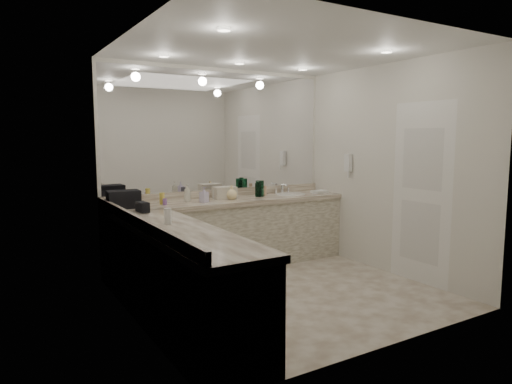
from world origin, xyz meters
TOP-DOWN VIEW (x-y plane):
  - floor at (0.00, 0.00)m, footprint 3.20×3.20m
  - ceiling at (0.00, 0.00)m, footprint 3.20×3.20m
  - wall_back at (0.00, 1.50)m, footprint 3.20×0.02m
  - wall_left at (-1.60, 0.00)m, footprint 0.02×3.00m
  - wall_right at (1.60, 0.00)m, footprint 0.02×3.00m
  - vanity_back_base at (0.00, 1.20)m, footprint 3.20×0.60m
  - vanity_back_top at (0.00, 1.19)m, footprint 3.20×0.64m
  - vanity_left_base at (-1.30, -0.30)m, footprint 0.60×2.40m
  - vanity_left_top at (-1.29, -0.30)m, footprint 0.64×2.42m
  - backsplash_back at (0.00, 1.48)m, footprint 3.20×0.04m
  - backsplash_left at (-1.58, 0.00)m, footprint 0.04×3.00m
  - mirror_back at (0.00, 1.49)m, footprint 3.12×0.01m
  - mirror_left at (-1.59, 0.00)m, footprint 0.01×2.92m
  - sink at (0.95, 1.20)m, footprint 0.44×0.44m
  - faucet at (0.95, 1.41)m, footprint 0.24×0.16m
  - wall_phone at (1.56, 0.70)m, footprint 0.06×0.10m
  - door at (1.59, -0.50)m, footprint 0.02×0.82m
  - black_toiletry_bag at (-1.39, 1.15)m, footprint 0.36×0.24m
  - black_bag_spill at (-1.30, 0.75)m, footprint 0.10×0.20m
  - cream_cosmetic_case at (-0.06, 1.26)m, footprint 0.30×0.19m
  - hand_towel at (1.39, 1.11)m, footprint 0.23×0.17m
  - lotion_left at (-1.30, -0.02)m, footprint 0.07×0.07m
  - soap_bottle_a at (-0.57, 1.28)m, footprint 0.08×0.08m
  - soap_bottle_b at (-0.42, 1.11)m, footprint 0.11×0.11m
  - soap_bottle_c at (-0.00, 1.17)m, footprint 0.16×0.16m
  - green_bottle_0 at (0.48, 1.21)m, footprint 0.06×0.06m
  - green_bottle_1 at (0.48, 1.31)m, footprint 0.06×0.06m
  - green_bottle_2 at (0.44, 1.25)m, footprint 0.07×0.07m
  - green_bottle_3 at (0.43, 1.21)m, footprint 0.07×0.07m
  - amenity_bottle_0 at (0.51, 1.24)m, footprint 0.04×0.04m
  - amenity_bottle_1 at (0.15, 1.34)m, footprint 0.05×0.05m
  - amenity_bottle_2 at (-1.22, 1.34)m, footprint 0.06×0.06m
  - amenity_bottle_3 at (-0.18, 1.30)m, footprint 0.05×0.05m
  - amenity_bottle_4 at (-0.92, 1.22)m, footprint 0.06×0.06m
  - amenity_bottle_5 at (-0.41, 1.18)m, footprint 0.06×0.06m
  - amenity_bottle_6 at (-0.12, 1.26)m, footprint 0.04×0.04m
  - amenity_bottle_7 at (0.59, 1.29)m, footprint 0.05×0.05m
  - amenity_bottle_8 at (-0.91, 1.14)m, footprint 0.05×0.05m

SIDE VIEW (x-z plane):
  - floor at x=0.00m, z-range 0.00..0.00m
  - vanity_back_base at x=0.00m, z-range 0.00..0.84m
  - vanity_left_base at x=-1.30m, z-range 0.00..0.84m
  - vanity_back_top at x=0.00m, z-range 0.84..0.90m
  - vanity_left_top at x=-1.29m, z-range 0.84..0.90m
  - sink at x=0.95m, z-range 0.88..0.91m
  - hand_towel at x=1.39m, z-range 0.90..0.94m
  - amenity_bottle_2 at x=-1.22m, z-range 0.90..0.97m
  - amenity_bottle_8 at x=-0.91m, z-range 0.90..0.98m
  - amenity_bottle_1 at x=0.15m, z-range 0.90..0.99m
  - backsplash_back at x=0.00m, z-range 0.90..1.00m
  - backsplash_left at x=-1.58m, z-range 0.90..1.00m
  - amenity_bottle_0 at x=0.51m, z-range 0.90..1.00m
  - black_bag_spill at x=-1.30m, z-range 0.90..1.01m
  - amenity_bottle_3 at x=-0.18m, z-range 0.90..1.02m
  - amenity_bottle_5 at x=-0.41m, z-range 0.90..1.02m
  - amenity_bottle_7 at x=0.59m, z-range 0.90..1.03m
  - amenity_bottle_4 at x=-0.92m, z-range 0.90..1.04m
  - faucet at x=0.95m, z-range 0.90..1.04m
  - amenity_bottle_6 at x=-0.12m, z-range 0.90..1.04m
  - lotion_left at x=-1.30m, z-range 0.90..1.06m
  - cream_cosmetic_case at x=-0.06m, z-range 0.90..1.07m
  - green_bottle_2 at x=0.44m, z-range 0.90..1.08m
  - soap_bottle_c at x=0.00m, z-range 0.90..1.08m
  - soap_bottle_b at x=-0.42m, z-range 0.90..1.09m
  - black_toiletry_bag at x=-1.39m, z-range 0.90..1.10m
  - green_bottle_3 at x=0.43m, z-range 0.90..1.10m
  - green_bottle_1 at x=0.48m, z-range 0.90..1.11m
  - soap_bottle_a at x=-0.57m, z-range 0.90..1.12m
  - green_bottle_0 at x=0.48m, z-range 0.90..1.12m
  - door at x=1.59m, z-range 0.00..2.10m
  - wall_back at x=0.00m, z-range 0.00..2.60m
  - wall_left at x=-1.60m, z-range 0.00..2.60m
  - wall_right at x=1.60m, z-range 0.00..2.60m
  - wall_phone at x=1.56m, z-range 1.23..1.47m
  - mirror_back at x=0.00m, z-range 1.00..2.55m
  - mirror_left at x=-1.59m, z-range 1.00..2.55m
  - ceiling at x=0.00m, z-range 2.60..2.60m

